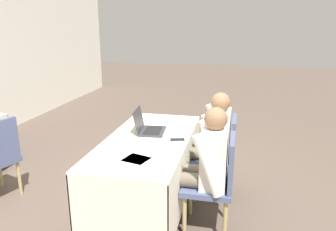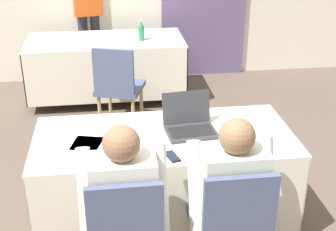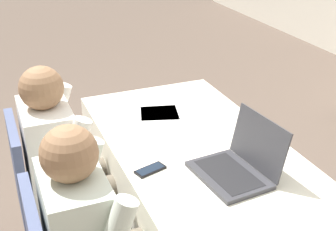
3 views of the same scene
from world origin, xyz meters
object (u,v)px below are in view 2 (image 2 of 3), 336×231
object	(u,v)px
water_bottle	(141,31)
chair_far_spare	(118,84)
chair_near_right	(232,224)
person_checkered_shirt	(124,199)
person_red_shirt	(88,10)
cell_phone	(172,157)
laptop	(190,125)
person_white_shirt	(229,191)

from	to	relation	value
water_bottle	chair_far_spare	world-z (taller)	water_bottle
chair_near_right	person_checkered_shirt	xyz separation A→B (m)	(-0.62, 0.10, 0.16)
water_bottle	person_red_shirt	xyz separation A→B (m)	(-0.61, 0.80, 0.08)
person_red_shirt	water_bottle	bearing A→B (deg)	-64.42
water_bottle	chair_near_right	distance (m)	3.08
cell_phone	chair_far_spare	size ratio (longest dim) A/B	0.17
laptop	chair_near_right	bearing A→B (deg)	-86.35
laptop	person_checkered_shirt	bearing A→B (deg)	-132.24
laptop	chair_far_spare	size ratio (longest dim) A/B	0.41
water_bottle	person_checkered_shirt	size ratio (longest dim) A/B	0.20
person_white_shirt	person_checkered_shirt	bearing A→B (deg)	0.00
water_bottle	chair_far_spare	size ratio (longest dim) A/B	0.26
laptop	cell_phone	bearing A→B (deg)	-121.76
water_bottle	person_checkered_shirt	world-z (taller)	person_checkered_shirt
chair_far_spare	person_red_shirt	bearing A→B (deg)	-60.67
cell_phone	person_red_shirt	distance (m)	3.48
water_bottle	person_checkered_shirt	distance (m)	2.97
water_bottle	person_checkered_shirt	xyz separation A→B (m)	(-0.34, -2.94, -0.17)
laptop	person_red_shirt	world-z (taller)	person_red_shirt
chair_far_spare	person_checkered_shirt	size ratio (longest dim) A/B	0.78
person_checkered_shirt	person_white_shirt	bearing A→B (deg)	-180.00
cell_phone	water_bottle	world-z (taller)	water_bottle
person_checkered_shirt	person_white_shirt	size ratio (longest dim) A/B	1.00
chair_near_right	chair_far_spare	xyz separation A→B (m)	(-0.58, 2.31, 0.00)
chair_far_spare	person_white_shirt	size ratio (longest dim) A/B	0.78
person_checkered_shirt	person_red_shirt	world-z (taller)	person_red_shirt
laptop	water_bottle	world-z (taller)	laptop
cell_phone	person_checkered_shirt	xyz separation A→B (m)	(-0.32, -0.31, -0.07)
chair_near_right	person_red_shirt	distance (m)	3.97
water_bottle	chair_far_spare	distance (m)	0.87
water_bottle	chair_near_right	xyz separation A→B (m)	(0.28, -3.05, -0.33)
chair_near_right	person_white_shirt	xyz separation A→B (m)	(0.00, 0.10, 0.16)
chair_near_right	chair_far_spare	size ratio (longest dim) A/B	1.00
chair_far_spare	person_white_shirt	xyz separation A→B (m)	(0.58, -2.20, 0.16)
chair_near_right	chair_far_spare	distance (m)	2.38
laptop	chair_far_spare	distance (m)	1.63
chair_near_right	person_white_shirt	world-z (taller)	person_white_shirt
person_white_shirt	person_red_shirt	distance (m)	3.85
laptop	chair_far_spare	world-z (taller)	laptop
water_bottle	chair_far_spare	xyz separation A→B (m)	(-0.30, -0.74, -0.33)
cell_phone	chair_near_right	bearing A→B (deg)	-71.50
cell_phone	person_checkered_shirt	bearing A→B (deg)	-152.40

